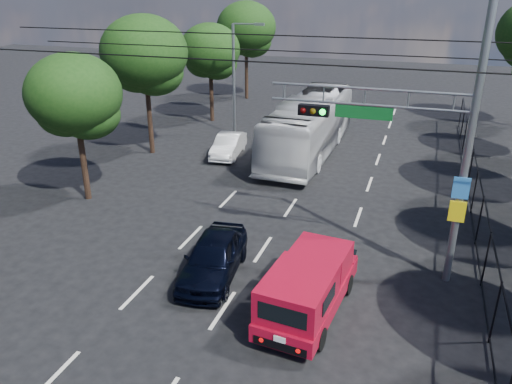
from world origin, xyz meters
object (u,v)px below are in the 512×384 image
at_px(signal_mast, 429,126).
at_px(white_bus, 310,125).
at_px(navy_hatchback, 213,257).
at_px(red_pickup, 309,286).
at_px(white_van, 228,145).

height_order(signal_mast, white_bus, signal_mast).
bearing_deg(navy_hatchback, red_pickup, -23.82).
height_order(red_pickup, white_van, red_pickup).
bearing_deg(navy_hatchback, white_van, 102.10).
distance_m(red_pickup, white_van, 15.35).
relative_size(red_pickup, navy_hatchback, 1.20).
relative_size(navy_hatchback, white_bus, 0.35).
bearing_deg(white_van, navy_hatchback, -77.62).
bearing_deg(white_bus, signal_mast, -61.04).
distance_m(signal_mast, white_bus, 13.95).
distance_m(signal_mast, navy_hatchback, 8.09).
bearing_deg(signal_mast, red_pickup, -130.17).
xyz_separation_m(white_bus, white_van, (-4.28, -2.00, -1.04)).
height_order(signal_mast, red_pickup, signal_mast).
distance_m(white_bus, white_van, 4.83).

